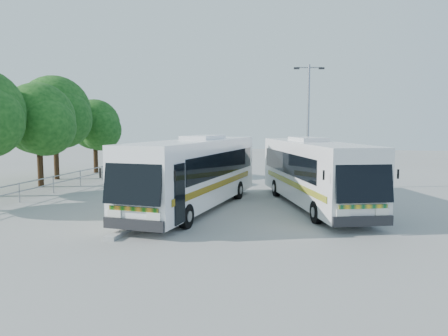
% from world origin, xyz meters
% --- Properties ---
extents(ground, '(100.00, 100.00, 0.00)m').
position_xyz_m(ground, '(0.00, 0.00, 0.00)').
color(ground, gray).
rests_on(ground, ground).
extents(kerb_divider, '(0.40, 16.00, 0.15)m').
position_xyz_m(kerb_divider, '(-2.30, 2.00, 0.07)').
color(kerb_divider, '#B2B2AD').
rests_on(kerb_divider, ground).
extents(railing, '(0.06, 22.00, 1.00)m').
position_xyz_m(railing, '(-10.00, 4.00, 0.74)').
color(railing, gray).
rests_on(railing, ground).
extents(tree_far_c, '(4.97, 4.69, 6.49)m').
position_xyz_m(tree_far_c, '(-12.12, 5.10, 4.26)').
color(tree_far_c, '#382314').
rests_on(tree_far_c, ground).
extents(tree_far_d, '(5.62, 5.30, 7.33)m').
position_xyz_m(tree_far_d, '(-13.31, 8.80, 4.82)').
color(tree_far_d, '#382314').
rests_on(tree_far_d, ground).
extents(tree_far_e, '(4.54, 4.28, 5.92)m').
position_xyz_m(tree_far_e, '(-12.63, 13.30, 3.89)').
color(tree_far_e, '#382314').
rests_on(tree_far_e, ground).
extents(coach_main, '(3.80, 11.75, 3.20)m').
position_xyz_m(coach_main, '(-0.82, 0.04, 1.76)').
color(coach_main, white).
rests_on(coach_main, ground).
extents(coach_adjacent, '(5.55, 11.29, 3.10)m').
position_xyz_m(coach_adjacent, '(4.51, 1.74, 1.70)').
color(coach_adjacent, silver).
rests_on(coach_adjacent, ground).
extents(lamppost, '(1.82, 0.53, 7.49)m').
position_xyz_m(lamppost, '(4.19, 7.73, 4.14)').
color(lamppost, gray).
rests_on(lamppost, ground).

